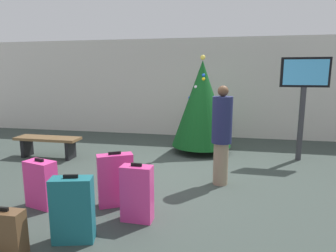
{
  "coord_description": "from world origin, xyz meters",
  "views": [
    {
      "loc": [
        0.78,
        -5.29,
        1.92
      ],
      "look_at": [
        -0.33,
        0.22,
        0.9
      ],
      "focal_mm": 31.06,
      "sensor_mm": 36.0,
      "label": 1
    }
  ],
  "objects": [
    {
      "name": "traveller_0",
      "position": [
        0.72,
        -0.34,
        0.91
      ],
      "size": [
        0.39,
        0.39,
        1.72
      ],
      "color": "gray",
      "rests_on": "ground_plane"
    },
    {
      "name": "suitcase_0",
      "position": [
        -0.9,
        -2.47,
        0.38
      ],
      "size": [
        0.5,
        0.32,
        0.81
      ],
      "color": "#19606B",
      "rests_on": "ground_plane"
    },
    {
      "name": "suitcase_3",
      "position": [
        -1.5,
        -2.86,
        0.25
      ],
      "size": [
        0.46,
        0.19,
        0.54
      ],
      "color": "brown",
      "rests_on": "ground_plane"
    },
    {
      "name": "suitcase_1",
      "position": [
        -1.81,
        -1.75,
        0.34
      ],
      "size": [
        0.49,
        0.34,
        0.72
      ],
      "color": "#E5388C",
      "rests_on": "ground_plane"
    },
    {
      "name": "ground_plane",
      "position": [
        0.0,
        0.0,
        0.0
      ],
      "size": [
        16.0,
        16.0,
        0.0
      ],
      "primitive_type": "plane",
      "color": "#38423D"
    },
    {
      "name": "holiday_tree",
      "position": [
        0.2,
        1.74,
        1.2
      ],
      "size": [
        1.44,
        1.44,
        2.35
      ],
      "color": "#4C3319",
      "rests_on": "ground_plane"
    },
    {
      "name": "suitcase_4",
      "position": [
        -0.77,
        -1.49,
        0.39
      ],
      "size": [
        0.54,
        0.41,
        0.81
      ],
      "color": "#E5388C",
      "rests_on": "ground_plane"
    },
    {
      "name": "suitcase_2",
      "position": [
        -0.32,
        -1.87,
        0.38
      ],
      "size": [
        0.41,
        0.21,
        0.79
      ],
      "color": "#E5388C",
      "rests_on": "ground_plane"
    },
    {
      "name": "flight_info_kiosk",
      "position": [
        2.41,
        1.48,
        1.61
      ],
      "size": [
        1.0,
        0.12,
        2.26
      ],
      "color": "#333338",
      "rests_on": "ground_plane"
    },
    {
      "name": "back_wall",
      "position": [
        0.0,
        3.66,
        1.48
      ],
      "size": [
        16.0,
        0.2,
        2.95
      ],
      "primitive_type": "cube",
      "color": "beige",
      "rests_on": "ground_plane"
    },
    {
      "name": "waiting_bench",
      "position": [
        -3.21,
        0.53,
        0.36
      ],
      "size": [
        1.49,
        0.44,
        0.48
      ],
      "color": "brown",
      "rests_on": "ground_plane"
    }
  ]
}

